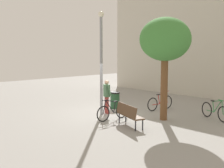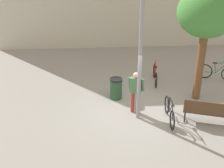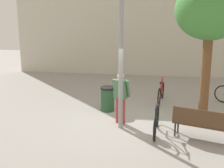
{
  "view_description": "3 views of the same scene",
  "coord_description": "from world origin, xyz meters",
  "px_view_note": "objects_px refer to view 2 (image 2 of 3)",
  "views": [
    {
      "loc": [
        10.0,
        -9.37,
        3.11
      ],
      "look_at": [
        -0.96,
        1.02,
        1.33
      ],
      "focal_mm": 45.28,
      "sensor_mm": 36.0,
      "label": 1
    },
    {
      "loc": [
        -1.81,
        -10.02,
        6.03
      ],
      "look_at": [
        -1.07,
        0.23,
        1.1
      ],
      "focal_mm": 48.16,
      "sensor_mm": 36.0,
      "label": 2
    },
    {
      "loc": [
        0.95,
        -9.13,
        3.51
      ],
      "look_at": [
        -0.63,
        0.86,
        1.08
      ],
      "focal_mm": 47.32,
      "sensor_mm": 36.0,
      "label": 3
    }
  ],
  "objects_px": {
    "bicycle_red": "(155,75)",
    "bicycle_black": "(169,112)",
    "plaza_tree": "(207,14)",
    "lamppost": "(141,45)",
    "bicycle_green": "(217,72)",
    "trash_bin": "(116,89)",
    "park_bench": "(206,110)",
    "person_by_lamppost": "(136,90)"
  },
  "relations": [
    {
      "from": "plaza_tree",
      "to": "lamppost",
      "type": "bearing_deg",
      "value": -152.96
    },
    {
      "from": "bicycle_red",
      "to": "bicycle_green",
      "type": "distance_m",
      "value": 2.99
    },
    {
      "from": "person_by_lamppost",
      "to": "plaza_tree",
      "type": "height_order",
      "value": "plaza_tree"
    },
    {
      "from": "plaza_tree",
      "to": "bicycle_red",
      "type": "relative_size",
      "value": 2.54
    },
    {
      "from": "lamppost",
      "to": "park_bench",
      "type": "relative_size",
      "value": 2.97
    },
    {
      "from": "bicycle_red",
      "to": "bicycle_green",
      "type": "height_order",
      "value": "same"
    },
    {
      "from": "person_by_lamppost",
      "to": "bicycle_black",
      "type": "xyz_separation_m",
      "value": [
        1.17,
        -0.71,
        -0.58
      ]
    },
    {
      "from": "bicycle_black",
      "to": "bicycle_red",
      "type": "bearing_deg",
      "value": 87.43
    },
    {
      "from": "bicycle_green",
      "to": "person_by_lamppost",
      "type": "bearing_deg",
      "value": -147.85
    },
    {
      "from": "lamppost",
      "to": "park_bench",
      "type": "xyz_separation_m",
      "value": [
        2.37,
        -0.59,
        -2.3
      ]
    },
    {
      "from": "person_by_lamppost",
      "to": "bicycle_green",
      "type": "relative_size",
      "value": 0.99
    },
    {
      "from": "park_bench",
      "to": "bicycle_black",
      "type": "bearing_deg",
      "value": 167.17
    },
    {
      "from": "lamppost",
      "to": "bicycle_black",
      "type": "xyz_separation_m",
      "value": [
        1.11,
        -0.31,
        -2.46
      ]
    },
    {
      "from": "bicycle_green",
      "to": "plaza_tree",
      "type": "bearing_deg",
      "value": -132.08
    },
    {
      "from": "bicycle_green",
      "to": "trash_bin",
      "type": "distance_m",
      "value": 5.17
    },
    {
      "from": "lamppost",
      "to": "plaza_tree",
      "type": "distance_m",
      "value": 3.1
    },
    {
      "from": "person_by_lamppost",
      "to": "lamppost",
      "type": "bearing_deg",
      "value": -82.76
    },
    {
      "from": "person_by_lamppost",
      "to": "plaza_tree",
      "type": "distance_m",
      "value": 3.89
    },
    {
      "from": "lamppost",
      "to": "bicycle_red",
      "type": "distance_m",
      "value": 4.1
    },
    {
      "from": "park_bench",
      "to": "bicycle_red",
      "type": "height_order",
      "value": "bicycle_red"
    },
    {
      "from": "lamppost",
      "to": "trash_bin",
      "type": "xyz_separation_m",
      "value": [
        -0.68,
        1.58,
        -2.39
      ]
    },
    {
      "from": "lamppost",
      "to": "bicycle_black",
      "type": "bearing_deg",
      "value": -15.31
    },
    {
      "from": "person_by_lamppost",
      "to": "bicycle_black",
      "type": "distance_m",
      "value": 1.48
    },
    {
      "from": "plaza_tree",
      "to": "bicycle_green",
      "type": "height_order",
      "value": "plaza_tree"
    },
    {
      "from": "lamppost",
      "to": "park_bench",
      "type": "bearing_deg",
      "value": -14.0
    },
    {
      "from": "park_bench",
      "to": "plaza_tree",
      "type": "distance_m",
      "value": 3.6
    },
    {
      "from": "plaza_tree",
      "to": "bicycle_black",
      "type": "distance_m",
      "value": 3.91
    },
    {
      "from": "bicycle_green",
      "to": "bicycle_black",
      "type": "bearing_deg",
      "value": -132.63
    },
    {
      "from": "park_bench",
      "to": "trash_bin",
      "type": "bearing_deg",
      "value": 144.63
    },
    {
      "from": "trash_bin",
      "to": "bicycle_red",
      "type": "bearing_deg",
      "value": 36.59
    },
    {
      "from": "person_by_lamppost",
      "to": "bicycle_red",
      "type": "distance_m",
      "value": 2.99
    },
    {
      "from": "person_by_lamppost",
      "to": "trash_bin",
      "type": "height_order",
      "value": "person_by_lamppost"
    },
    {
      "from": "park_bench",
      "to": "lamppost",
      "type": "bearing_deg",
      "value": 166.0
    },
    {
      "from": "trash_bin",
      "to": "person_by_lamppost",
      "type": "bearing_deg",
      "value": -61.71
    },
    {
      "from": "lamppost",
      "to": "person_by_lamppost",
      "type": "xyz_separation_m",
      "value": [
        -0.05,
        0.4,
        -1.88
      ]
    },
    {
      "from": "bicycle_green",
      "to": "trash_bin",
      "type": "relative_size",
      "value": 1.87
    },
    {
      "from": "trash_bin",
      "to": "plaza_tree",
      "type": "bearing_deg",
      "value": -3.49
    },
    {
      "from": "bicycle_red",
      "to": "bicycle_black",
      "type": "distance_m",
      "value": 3.33
    },
    {
      "from": "plaza_tree",
      "to": "trash_bin",
      "type": "distance_m",
      "value": 4.58
    },
    {
      "from": "bicycle_red",
      "to": "bicycle_green",
      "type": "xyz_separation_m",
      "value": [
        2.99,
        0.08,
        0.0
      ]
    },
    {
      "from": "bicycle_red",
      "to": "bicycle_black",
      "type": "relative_size",
      "value": 1.0
    },
    {
      "from": "plaza_tree",
      "to": "trash_bin",
      "type": "relative_size",
      "value": 5.09
    }
  ]
}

